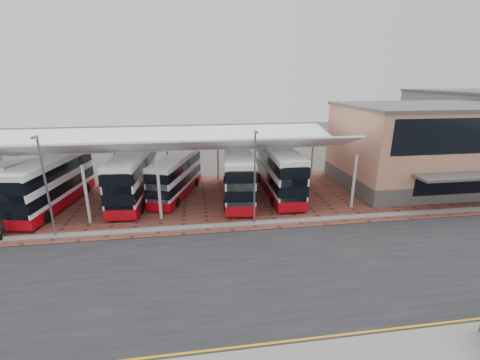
{
  "coord_description": "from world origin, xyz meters",
  "views": [
    {
      "loc": [
        -2.87,
        -18.46,
        11.98
      ],
      "look_at": [
        1.18,
        9.01,
        3.15
      ],
      "focal_mm": 24.0,
      "sensor_mm": 36.0,
      "label": 1
    }
  ],
  "objects_px": {
    "bus_5": "(279,171)",
    "pedestrian": "(2,227)",
    "terminal": "(424,146)",
    "bus_0": "(14,184)",
    "bus_4": "(238,174)",
    "bus_2": "(134,176)",
    "bus_3": "(176,176)",
    "bus_1": "(52,183)"
  },
  "relations": [
    {
      "from": "bus_5",
      "to": "pedestrian",
      "type": "bearing_deg",
      "value": -162.7
    },
    {
      "from": "terminal",
      "to": "bus_5",
      "type": "bearing_deg",
      "value": -178.79
    },
    {
      "from": "bus_0",
      "to": "bus_4",
      "type": "height_order",
      "value": "bus_4"
    },
    {
      "from": "terminal",
      "to": "bus_4",
      "type": "xyz_separation_m",
      "value": [
        -21.44,
        -0.78,
        -2.15
      ]
    },
    {
      "from": "bus_5",
      "to": "bus_2",
      "type": "bearing_deg",
      "value": -179.72
    },
    {
      "from": "bus_0",
      "to": "bus_5",
      "type": "bearing_deg",
      "value": 21.56
    },
    {
      "from": "bus_5",
      "to": "pedestrian",
      "type": "xyz_separation_m",
      "value": [
        -23.99,
        -6.78,
        -1.64
      ]
    },
    {
      "from": "bus_2",
      "to": "bus_4",
      "type": "height_order",
      "value": "bus_4"
    },
    {
      "from": "bus_2",
      "to": "bus_4",
      "type": "bearing_deg",
      "value": -0.24
    },
    {
      "from": "bus_3",
      "to": "bus_5",
      "type": "height_order",
      "value": "bus_5"
    },
    {
      "from": "bus_2",
      "to": "bus_0",
      "type": "bearing_deg",
      "value": -176.19
    },
    {
      "from": "terminal",
      "to": "bus_4",
      "type": "distance_m",
      "value": 21.56
    },
    {
      "from": "bus_0",
      "to": "bus_2",
      "type": "height_order",
      "value": "bus_2"
    },
    {
      "from": "bus_4",
      "to": "bus_5",
      "type": "bearing_deg",
      "value": 10.96
    },
    {
      "from": "bus_2",
      "to": "pedestrian",
      "type": "relative_size",
      "value": 7.2
    },
    {
      "from": "bus_0",
      "to": "bus_5",
      "type": "xyz_separation_m",
      "value": [
        26.3,
        -0.32,
        0.32
      ]
    },
    {
      "from": "bus_3",
      "to": "pedestrian",
      "type": "height_order",
      "value": "bus_3"
    },
    {
      "from": "bus_0",
      "to": "bus_2",
      "type": "distance_m",
      "value": 11.28
    },
    {
      "from": "bus_1",
      "to": "bus_2",
      "type": "bearing_deg",
      "value": 16.56
    },
    {
      "from": "bus_1",
      "to": "bus_4",
      "type": "height_order",
      "value": "bus_4"
    },
    {
      "from": "bus_1",
      "to": "bus_0",
      "type": "bearing_deg",
      "value": 173.65
    },
    {
      "from": "bus_2",
      "to": "bus_3",
      "type": "relative_size",
      "value": 1.15
    },
    {
      "from": "bus_3",
      "to": "pedestrian",
      "type": "distance_m",
      "value": 15.26
    },
    {
      "from": "pedestrian",
      "to": "bus_3",
      "type": "bearing_deg",
      "value": -70.96
    },
    {
      "from": "bus_4",
      "to": "bus_5",
      "type": "height_order",
      "value": "bus_5"
    },
    {
      "from": "bus_5",
      "to": "bus_3",
      "type": "bearing_deg",
      "value": 177.04
    },
    {
      "from": "terminal",
      "to": "bus_0",
      "type": "height_order",
      "value": "terminal"
    },
    {
      "from": "bus_0",
      "to": "bus_1",
      "type": "height_order",
      "value": "bus_1"
    },
    {
      "from": "bus_5",
      "to": "bus_4",
      "type": "bearing_deg",
      "value": -173.08
    },
    {
      "from": "bus_4",
      "to": "terminal",
      "type": "bearing_deg",
      "value": 7.64
    },
    {
      "from": "bus_1",
      "to": "bus_3",
      "type": "bearing_deg",
      "value": 16.25
    },
    {
      "from": "terminal",
      "to": "bus_3",
      "type": "bearing_deg",
      "value": 178.99
    },
    {
      "from": "terminal",
      "to": "bus_1",
      "type": "bearing_deg",
      "value": -178.43
    },
    {
      "from": "bus_0",
      "to": "bus_3",
      "type": "relative_size",
      "value": 1.02
    },
    {
      "from": "terminal",
      "to": "pedestrian",
      "type": "xyz_separation_m",
      "value": [
        -40.97,
        -7.14,
        -3.76
      ]
    },
    {
      "from": "bus_1",
      "to": "bus_4",
      "type": "distance_m",
      "value": 17.94
    },
    {
      "from": "bus_3",
      "to": "pedestrian",
      "type": "bearing_deg",
      "value": -132.28
    },
    {
      "from": "bus_0",
      "to": "bus_3",
      "type": "xyz_separation_m",
      "value": [
        15.46,
        0.53,
        -0.06
      ]
    },
    {
      "from": "terminal",
      "to": "bus_5",
      "type": "distance_m",
      "value": 17.11
    },
    {
      "from": "bus_3",
      "to": "bus_4",
      "type": "bearing_deg",
      "value": 6.32
    },
    {
      "from": "terminal",
      "to": "bus_2",
      "type": "relative_size",
      "value": 1.53
    },
    {
      "from": "bus_1",
      "to": "pedestrian",
      "type": "bearing_deg",
      "value": -96.11
    }
  ]
}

